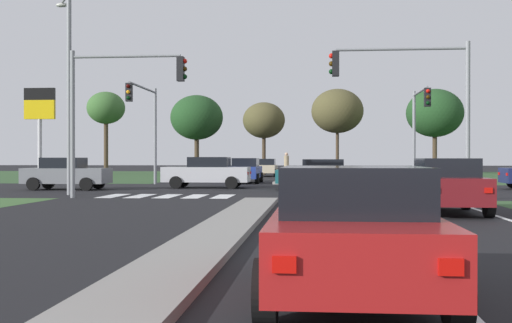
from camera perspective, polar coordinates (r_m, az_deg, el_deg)
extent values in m
plane|color=black|center=(31.44, 1.70, -2.55)|extent=(200.00, 200.00, 0.00)
cube|color=#2D4C28|center=(62.24, -20.91, -1.14)|extent=(35.00, 35.00, 0.01)
cube|color=gray|center=(12.59, -3.70, -6.60)|extent=(1.20, 22.00, 0.14)
cube|color=gray|center=(56.40, 3.28, -1.20)|extent=(1.20, 36.00, 0.14)
cube|color=silver|center=(7.43, 17.60, -12.01)|extent=(0.14, 2.00, 0.01)
cube|color=silver|center=(13.27, 12.02, -6.53)|extent=(0.14, 2.00, 0.01)
cube|color=silver|center=(19.21, 9.91, -4.40)|extent=(0.14, 2.00, 0.01)
cube|color=silver|center=(25.18, 8.80, -3.27)|extent=(0.14, 2.00, 0.01)
cube|color=silver|center=(24.47, 9.61, -3.38)|extent=(6.40, 0.50, 0.01)
cube|color=silver|center=(27.49, -12.44, -2.97)|extent=(0.70, 2.80, 0.01)
cube|color=silver|center=(27.16, -10.13, -3.01)|extent=(0.70, 2.80, 0.01)
cube|color=silver|center=(26.88, -7.76, -3.04)|extent=(0.70, 2.80, 0.01)
cube|color=silver|center=(26.65, -5.35, -3.07)|extent=(0.70, 2.80, 0.01)
cube|color=silver|center=(26.46, -2.90, -3.09)|extent=(0.70, 2.80, 0.01)
cube|color=#A31919|center=(7.50, 8.46, -6.91)|extent=(1.77, 4.18, 0.65)
cube|color=black|center=(7.30, 8.53, -2.50)|extent=(1.55, 1.92, 0.52)
cube|color=red|center=(5.40, 2.51, -9.06)|extent=(0.20, 0.04, 0.14)
cube|color=red|center=(5.50, 16.80, -8.90)|extent=(0.20, 0.04, 0.14)
cylinder|color=black|center=(8.87, 2.21, -7.89)|extent=(0.22, 0.64, 0.64)
cylinder|color=black|center=(8.95, 13.67, -7.83)|extent=(0.22, 0.64, 0.64)
cylinder|color=black|center=(6.24, 0.87, -11.42)|extent=(0.22, 0.64, 0.64)
cylinder|color=black|center=(6.36, 17.28, -11.21)|extent=(0.22, 0.64, 0.64)
cube|color=red|center=(35.43, 20.59, -1.00)|extent=(0.04, 0.20, 0.14)
cube|color=red|center=(34.09, 21.21, -1.05)|extent=(0.04, 0.20, 0.14)
cube|color=#B7B7BC|center=(33.99, -4.38, -1.14)|extent=(4.49, 1.83, 0.78)
cube|color=black|center=(33.95, -4.13, -0.05)|extent=(2.06, 1.61, 0.52)
cube|color=red|center=(32.99, -0.70, -1.05)|extent=(0.04, 0.20, 0.14)
cube|color=red|center=(34.37, -0.46, -0.99)|extent=(0.04, 0.20, 0.14)
cylinder|color=black|center=(33.38, -7.08, -1.84)|extent=(0.64, 0.22, 0.64)
cylinder|color=black|center=(35.16, -6.44, -1.73)|extent=(0.64, 0.22, 0.64)
cylinder|color=black|center=(32.88, -2.18, -1.87)|extent=(0.64, 0.22, 0.64)
cylinder|color=black|center=(34.70, -1.79, -1.75)|extent=(0.64, 0.22, 0.64)
cube|color=slate|center=(33.36, -16.33, -1.21)|extent=(4.13, 1.74, 0.75)
cube|color=black|center=(33.40, -16.57, -0.12)|extent=(1.90, 1.53, 0.52)
cube|color=red|center=(34.78, -19.12, -1.03)|extent=(0.04, 0.20, 0.14)
cube|color=red|center=(33.58, -20.05, -1.08)|extent=(0.04, 0.20, 0.14)
cylinder|color=black|center=(33.73, -13.70, -1.82)|extent=(0.64, 0.22, 0.64)
cylinder|color=black|center=(32.09, -14.71, -1.94)|extent=(0.64, 0.22, 0.64)
cylinder|color=black|center=(34.68, -17.83, -1.77)|extent=(0.64, 0.22, 0.64)
cylinder|color=black|center=(33.09, -19.01, -1.87)|extent=(0.64, 0.22, 0.64)
cube|color=maroon|center=(19.31, 16.34, -2.36)|extent=(1.73, 4.16, 0.73)
cube|color=black|center=(19.15, 16.43, -0.51)|extent=(1.52, 1.92, 0.52)
cube|color=red|center=(17.13, 15.53, -2.45)|extent=(0.20, 0.04, 0.14)
cube|color=red|center=(17.41, 19.80, -2.42)|extent=(0.20, 0.04, 0.14)
cylinder|color=black|center=(20.50, 13.24, -3.22)|extent=(0.22, 0.64, 0.64)
cylinder|color=black|center=(20.81, 17.97, -3.17)|extent=(0.22, 0.64, 0.64)
cylinder|color=black|center=(17.87, 14.43, -3.74)|extent=(0.22, 0.64, 0.64)
cylinder|color=black|center=(18.23, 19.82, -3.67)|extent=(0.22, 0.64, 0.64)
cube|color=#19565B|center=(32.25, 5.64, -1.32)|extent=(4.33, 1.82, 0.67)
cube|color=black|center=(32.24, 5.91, -0.26)|extent=(1.99, 1.61, 0.52)
cube|color=red|center=(31.65, 9.61, -1.23)|extent=(0.04, 0.20, 0.14)
cube|color=red|center=(33.03, 9.42, -1.17)|extent=(0.04, 0.20, 0.14)
cylinder|color=black|center=(31.37, 3.12, -1.98)|extent=(0.64, 0.22, 0.64)
cylinder|color=black|center=(33.19, 3.23, -1.85)|extent=(0.64, 0.22, 0.64)
cylinder|color=black|center=(31.39, 8.18, -1.98)|extent=(0.64, 0.22, 0.64)
cylinder|color=black|center=(33.21, 8.02, -1.85)|extent=(0.64, 0.22, 0.64)
cube|color=#BCAD8E|center=(54.64, 0.86, -0.65)|extent=(1.77, 4.17, 0.65)
cube|color=black|center=(54.79, 0.87, -0.03)|extent=(1.56, 1.92, 0.52)
cube|color=red|center=(56.69, 1.70, -0.54)|extent=(0.20, 0.04, 0.14)
cube|color=red|center=(56.79, 0.35, -0.54)|extent=(0.20, 0.04, 0.14)
cylinder|color=black|center=(53.26, 1.70, -1.02)|extent=(0.22, 0.64, 0.64)
cylinder|color=black|center=(53.40, -0.20, -1.02)|extent=(0.22, 0.64, 0.64)
cylinder|color=black|center=(55.92, 1.87, -0.96)|extent=(0.22, 0.64, 0.64)
cylinder|color=black|center=(56.05, 0.06, -0.95)|extent=(0.22, 0.64, 0.64)
cube|color=navy|center=(40.43, -0.94, -0.95)|extent=(1.72, 4.52, 0.72)
cube|color=black|center=(40.57, -0.91, -0.07)|extent=(1.52, 2.08, 0.52)
cube|color=red|center=(42.63, 0.27, -0.78)|extent=(0.20, 0.04, 0.14)
cube|color=red|center=(42.77, -1.48, -0.78)|extent=(0.20, 0.04, 0.14)
cylinder|color=black|center=(38.91, 0.10, -1.53)|extent=(0.22, 0.64, 0.64)
cylinder|color=black|center=(39.11, -2.42, -1.52)|extent=(0.22, 0.64, 0.64)
cylinder|color=black|center=(41.80, 0.45, -1.40)|extent=(0.22, 0.64, 0.64)
cylinder|color=black|center=(41.97, -1.89, -1.39)|extent=(0.22, 0.64, 0.64)
cylinder|color=gray|center=(25.42, 18.13, 3.43)|extent=(0.18, 0.18, 5.93)
cylinder|color=gray|center=(25.28, 12.66, 9.65)|extent=(4.89, 0.12, 0.12)
cube|color=black|center=(25.01, 7.03, 8.54)|extent=(0.26, 0.32, 0.95)
sphere|color=red|center=(25.05, 6.66, 9.22)|extent=(0.20, 0.20, 0.20)
sphere|color=#3A2405|center=(25.01, 6.66, 8.54)|extent=(0.20, 0.20, 0.20)
sphere|color=black|center=(24.97, 6.66, 7.86)|extent=(0.20, 0.20, 0.20)
cylinder|color=gray|center=(38.38, 13.74, 2.01)|extent=(0.18, 0.18, 5.43)
cylinder|color=gray|center=(36.32, 14.27, 6.00)|extent=(0.12, 4.49, 0.12)
cube|color=black|center=(34.07, 14.86, 5.49)|extent=(0.32, 0.26, 0.95)
sphere|color=red|center=(33.94, 14.90, 6.01)|extent=(0.20, 0.20, 0.20)
sphere|color=#3A2405|center=(33.91, 14.90, 5.51)|extent=(0.20, 0.20, 0.20)
sphere|color=black|center=(33.89, 14.90, 5.01)|extent=(0.20, 0.20, 0.20)
cylinder|color=gray|center=(39.15, -8.87, 2.20)|extent=(0.18, 0.18, 5.73)
cylinder|color=gray|center=(36.70, -9.91, 6.42)|extent=(0.12, 5.44, 0.12)
cube|color=black|center=(34.04, -11.12, 6.00)|extent=(0.32, 0.26, 0.95)
sphere|color=#360503|center=(33.92, -11.19, 6.53)|extent=(0.20, 0.20, 0.20)
sphere|color=orange|center=(33.89, -11.19, 6.03)|extent=(0.20, 0.20, 0.20)
sphere|color=black|center=(33.86, -11.19, 5.52)|extent=(0.20, 0.20, 0.20)
cylinder|color=gray|center=(26.55, -15.84, 3.17)|extent=(0.18, 0.18, 5.81)
cylinder|color=gray|center=(26.12, -11.37, 9.07)|extent=(4.33, 0.12, 0.12)
cube|color=black|center=(25.52, -6.66, 8.09)|extent=(0.26, 0.32, 0.95)
sphere|color=red|center=(25.53, -6.30, 8.77)|extent=(0.20, 0.20, 0.20)
sphere|color=#3A2405|center=(25.49, -6.30, 8.10)|extent=(0.20, 0.20, 0.20)
sphere|color=black|center=(25.45, -6.30, 7.43)|extent=(0.20, 0.20, 0.20)
cylinder|color=gray|center=(28.78, -16.13, 5.80)|extent=(0.20, 0.20, 8.67)
ellipsoid|color=#B2B2A8|center=(31.24, -16.72, 13.06)|extent=(0.56, 0.28, 0.20)
cylinder|color=#4C4C4C|center=(45.12, 2.70, -1.00)|extent=(0.16, 0.16, 0.78)
cylinder|color=#9E8966|center=(45.11, 2.70, 0.00)|extent=(0.34, 0.34, 0.81)
sphere|color=tan|center=(45.11, 2.70, 0.66)|extent=(0.23, 0.23, 0.23)
cylinder|color=silver|center=(39.46, -18.50, 0.79)|extent=(0.24, 0.24, 3.82)
cube|color=gold|center=(39.56, -18.51, 4.35)|extent=(1.80, 0.24, 1.10)
cube|color=black|center=(39.63, -18.51, 5.65)|extent=(1.80, 0.24, 0.70)
cylinder|color=#423323|center=(64.76, -13.07, 1.33)|extent=(0.42, 0.42, 5.43)
ellipsoid|color=#38602D|center=(64.93, -13.07, 4.63)|extent=(3.69, 3.69, 3.14)
cylinder|color=#423323|center=(61.03, -5.24, 0.73)|extent=(0.43, 0.43, 4.01)
ellipsoid|color=#1E421E|center=(61.14, -5.24, 3.88)|extent=(4.94, 4.94, 4.19)
cylinder|color=#423323|center=(60.48, 0.70, 0.73)|extent=(0.34, 0.34, 4.00)
ellipsoid|color=#4C4728|center=(60.58, 0.70, 3.65)|extent=(3.95, 3.95, 3.35)
cylinder|color=#423323|center=(59.77, 7.17, 1.00)|extent=(0.29, 0.29, 4.55)
ellipsoid|color=#4C4728|center=(59.92, 7.18, 4.43)|extent=(4.77, 4.77, 4.05)
cylinder|color=#423323|center=(62.79, 15.46, 0.85)|extent=(0.42, 0.42, 4.31)
ellipsoid|color=#1E421E|center=(62.93, 15.47, 4.14)|extent=(5.30, 5.30, 4.51)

